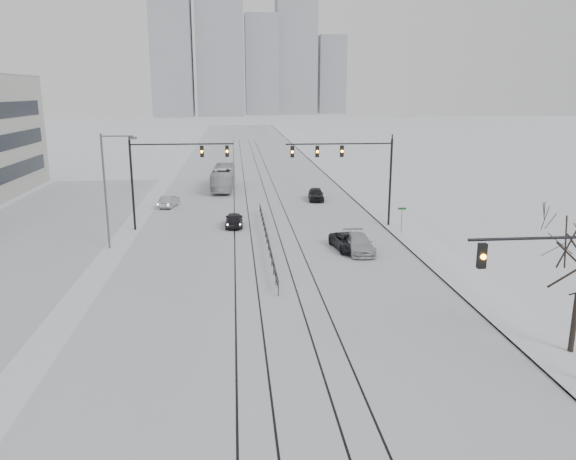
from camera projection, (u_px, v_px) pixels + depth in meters
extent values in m
cube|color=silver|center=(254.00, 184.00, 74.67)|extent=(22.00, 260.00, 0.02)
cube|color=white|center=(353.00, 182.00, 75.91)|extent=(5.00, 260.00, 0.16)
cube|color=gray|center=(335.00, 183.00, 75.68)|extent=(0.10, 260.00, 0.12)
cube|color=silver|center=(34.00, 234.00, 48.68)|extent=(14.00, 60.00, 0.03)
cube|color=black|center=(234.00, 218.00, 55.11)|extent=(0.10, 180.00, 0.01)
cube|color=black|center=(249.00, 217.00, 55.24)|extent=(0.10, 180.00, 0.01)
cube|color=black|center=(273.00, 217.00, 55.47)|extent=(0.10, 180.00, 0.01)
cube|color=black|center=(287.00, 216.00, 55.60)|extent=(0.10, 180.00, 0.01)
cube|color=#9297A0|center=(172.00, 56.00, 258.39)|extent=(18.00, 18.00, 55.00)
cube|color=#9297A0|center=(220.00, 38.00, 266.10)|extent=(22.00, 22.00, 72.00)
cube|color=#9297A0|center=(261.00, 66.00, 278.58)|extent=(16.00, 16.00, 48.00)
cube|color=#9297A0|center=(296.00, 50.00, 286.03)|extent=(20.00, 20.00, 64.00)
cube|color=#9297A0|center=(331.00, 75.00, 298.51)|extent=(14.00, 14.00, 40.00)
cylinder|color=black|center=(543.00, 238.00, 21.79)|extent=(6.00, 0.12, 0.12)
cube|color=black|center=(482.00, 256.00, 21.73)|extent=(0.32, 0.24, 1.00)
sphere|color=orange|center=(483.00, 257.00, 21.59)|extent=(0.22, 0.22, 0.22)
cylinder|color=black|center=(390.00, 183.00, 50.63)|extent=(0.20, 0.20, 8.00)
cylinder|color=black|center=(339.00, 144.00, 49.31)|extent=(9.50, 0.12, 0.12)
cube|color=black|center=(292.00, 152.00, 49.09)|extent=(0.32, 0.24, 1.00)
sphere|color=orange|center=(292.00, 152.00, 48.95)|extent=(0.22, 0.22, 0.22)
cube|color=black|center=(317.00, 151.00, 49.29)|extent=(0.32, 0.24, 1.00)
sphere|color=orange|center=(317.00, 152.00, 49.16)|extent=(0.22, 0.22, 0.22)
cube|color=black|center=(342.00, 151.00, 49.49)|extent=(0.32, 0.24, 1.00)
sphere|color=orange|center=(342.00, 151.00, 49.36)|extent=(0.22, 0.22, 0.22)
cylinder|color=black|center=(132.00, 186.00, 49.46)|extent=(0.20, 0.20, 8.00)
cylinder|color=black|center=(182.00, 144.00, 49.01)|extent=(9.00, 0.12, 0.12)
cube|color=black|center=(227.00, 151.00, 49.53)|extent=(0.32, 0.24, 1.00)
sphere|color=orange|center=(227.00, 151.00, 49.39)|extent=(0.22, 0.22, 0.22)
cube|color=black|center=(202.00, 151.00, 49.32)|extent=(0.32, 0.24, 1.00)
sphere|color=orange|center=(202.00, 152.00, 49.19)|extent=(0.22, 0.22, 0.22)
cylinder|color=#595B60|center=(105.00, 192.00, 43.46)|extent=(0.16, 0.16, 9.00)
cylinder|color=#595B60|center=(117.00, 136.00, 42.53)|extent=(2.40, 0.10, 0.10)
cube|color=#595B60|center=(133.00, 138.00, 42.67)|extent=(0.50, 0.25, 0.18)
cylinder|color=black|center=(574.00, 325.00, 26.28)|extent=(0.26, 0.26, 3.00)
cube|color=black|center=(267.00, 233.00, 45.47)|extent=(0.06, 24.00, 0.06)
cube|color=black|center=(267.00, 238.00, 45.57)|extent=(0.06, 24.00, 0.06)
cylinder|color=#595B60|center=(402.00, 221.00, 48.43)|extent=(0.06, 0.06, 2.40)
cube|color=#0C4C19|center=(402.00, 209.00, 48.17)|extent=(0.70, 0.04, 0.18)
imported|color=black|center=(234.00, 220.00, 51.34)|extent=(1.65, 3.98, 1.35)
imported|color=#979B9E|center=(169.00, 201.00, 59.99)|extent=(2.02, 3.94, 1.24)
imported|color=black|center=(348.00, 242.00, 43.91)|extent=(2.69, 4.79, 1.26)
imported|color=#B4B8BD|center=(359.00, 244.00, 43.23)|extent=(1.93, 4.72, 1.37)
imported|color=black|center=(316.00, 194.00, 63.63)|extent=(2.02, 4.29, 1.42)
imported|color=#B5B7B9|center=(223.00, 178.00, 70.42)|extent=(2.95, 10.61, 2.93)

